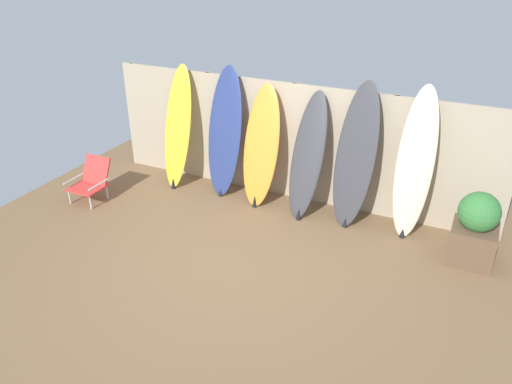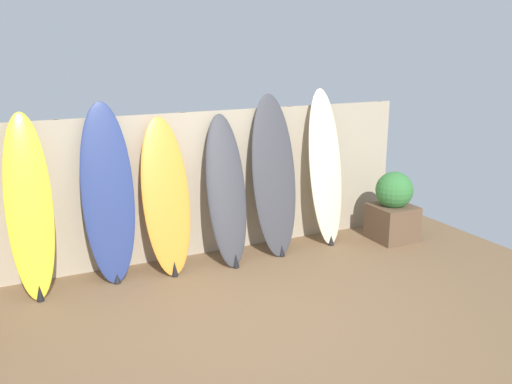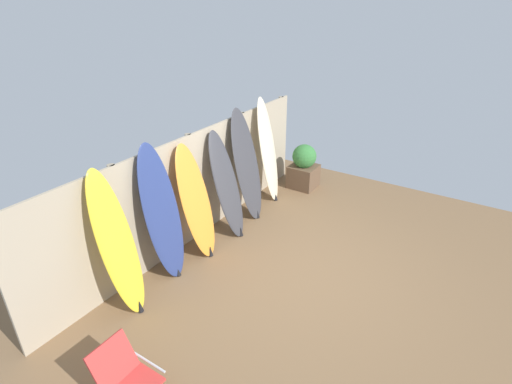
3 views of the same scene
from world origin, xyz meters
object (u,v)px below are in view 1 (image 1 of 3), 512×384
object	(u,v)px
surfboard_orange_2	(261,147)
surfboard_charcoal_3	(308,157)
surfboard_yellow_0	(178,128)
surfboard_navy_1	(225,133)
surfboard_cream_5	(415,164)
planter_box	(475,229)
surfboard_charcoal_4	(355,157)
beach_chair	(91,180)

from	to	relation	value
surfboard_orange_2	surfboard_charcoal_3	distance (m)	0.74
surfboard_yellow_0	surfboard_navy_1	xyz separation A→B (m)	(0.82, 0.04, 0.03)
surfboard_charcoal_3	surfboard_cream_5	world-z (taller)	surfboard_cream_5
surfboard_yellow_0	surfboard_navy_1	size ratio (longest dim) A/B	0.97
surfboard_orange_2	planter_box	size ratio (longest dim) A/B	1.91
surfboard_yellow_0	surfboard_charcoal_4	world-z (taller)	surfboard_charcoal_4
surfboard_charcoal_4	surfboard_yellow_0	bearing A→B (deg)	-179.96
surfboard_yellow_0	planter_box	distance (m)	4.55
surfboard_charcoal_4	planter_box	xyz separation A→B (m)	(1.64, -0.32, -0.53)
surfboard_charcoal_3	planter_box	size ratio (longest dim) A/B	1.90
surfboard_yellow_0	surfboard_cream_5	xyz separation A→B (m)	(3.64, 0.04, 0.06)
surfboard_navy_1	surfboard_charcoal_3	distance (m)	1.38
surfboard_charcoal_4	planter_box	distance (m)	1.76
surfboard_navy_1	surfboard_orange_2	distance (m)	0.65
surfboard_navy_1	surfboard_charcoal_3	size ratio (longest dim) A/B	1.11
beach_chair	planter_box	size ratio (longest dim) A/B	0.68
surfboard_orange_2	surfboard_charcoal_4	bearing A→B (deg)	0.73
surfboard_charcoal_3	planter_box	bearing A→B (deg)	-6.91
beach_chair	planter_box	world-z (taller)	planter_box
planter_box	surfboard_yellow_0	bearing A→B (deg)	175.91
surfboard_charcoal_3	surfboard_cream_5	distance (m)	1.45
surfboard_yellow_0	surfboard_charcoal_3	bearing A→B (deg)	-1.10
surfboard_yellow_0	planter_box	xyz separation A→B (m)	(4.51, -0.32, -0.50)
surfboard_navy_1	surfboard_orange_2	bearing A→B (deg)	-5.31
surfboard_cream_5	planter_box	size ratio (longest dim) A/B	2.16
surfboard_orange_2	surfboard_cream_5	distance (m)	2.19
surfboard_charcoal_4	beach_chair	size ratio (longest dim) A/B	3.13
surfboard_charcoal_3	surfboard_charcoal_4	bearing A→B (deg)	3.78
surfboard_cream_5	planter_box	distance (m)	1.09
surfboard_orange_2	beach_chair	xyz separation A→B (m)	(-2.39, -1.05, -0.56)
surfboard_charcoal_3	surfboard_cream_5	xyz separation A→B (m)	(1.45, 0.08, 0.13)
surfboard_yellow_0	beach_chair	size ratio (longest dim) A/B	3.03
surfboard_navy_1	surfboard_charcoal_4	distance (m)	2.04
surfboard_orange_2	planter_box	bearing A→B (deg)	-5.74
surfboard_charcoal_3	planter_box	xyz separation A→B (m)	(2.31, -0.28, -0.43)
surfboard_orange_2	beach_chair	distance (m)	2.67
surfboard_yellow_0	planter_box	bearing A→B (deg)	-4.09
surfboard_charcoal_4	surfboard_navy_1	bearing A→B (deg)	178.83
surfboard_yellow_0	surfboard_cream_5	bearing A→B (deg)	0.61
surfboard_yellow_0	beach_chair	distance (m)	1.55
surfboard_navy_1	beach_chair	size ratio (longest dim) A/B	3.13
surfboard_charcoal_4	surfboard_cream_5	size ratio (longest dim) A/B	0.98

